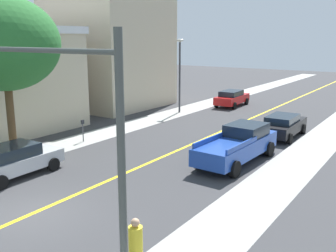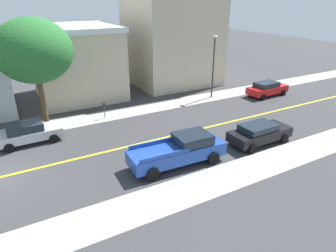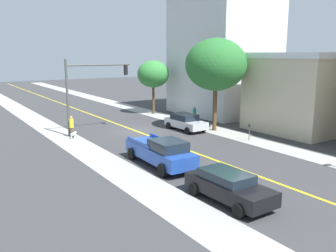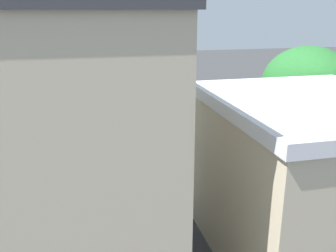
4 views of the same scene
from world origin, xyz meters
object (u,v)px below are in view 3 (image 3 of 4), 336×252
Objects in this scene: street_tree_left_near at (216,65)px; pedestrian_yellow_shirt at (72,126)px; silver_sedan_left_curb at (185,122)px; blue_pickup_truck at (161,152)px; fire_hydrant at (204,125)px; small_dog at (73,134)px; traffic_light_mast at (88,84)px; black_sedan_right_curb at (229,186)px; pedestrian_teal_shirt at (194,114)px; parking_meter at (249,130)px; street_tree_right_corner at (153,74)px.

street_tree_left_near is 4.62× the size of pedestrian_yellow_shirt.
blue_pickup_truck is at bearing -45.82° from silver_sedan_left_curb.
street_tree_left_near is 11.03× the size of fire_hydrant.
pedestrian_yellow_shirt is 2.52× the size of small_dog.
silver_sedan_left_curb is (1.84, -0.44, 0.42)m from fire_hydrant.
silver_sedan_left_curb is at bearing -13.34° from fire_hydrant.
pedestrian_yellow_shirt reaches higher than small_dog.
silver_sedan_left_curb is (-7.91, 3.62, -3.62)m from traffic_light_mast.
pedestrian_yellow_shirt is (1.84, 0.52, -3.46)m from traffic_light_mast.
pedestrian_teal_shirt is at bearing 146.26° from black_sedan_right_curb.
street_tree_left_near is 1.91× the size of silver_sedan_left_curb.
blue_pickup_truck is at bearing -25.44° from pedestrian_teal_shirt.
street_tree_left_near is 6.93m from parking_meter.
street_tree_right_corner reaches higher than pedestrian_teal_shirt.
silver_sedan_left_curb is at bearing 76.09° from street_tree_right_corner.
fire_hydrant reaches higher than small_dog.
street_tree_right_corner reaches higher than pedestrian_yellow_shirt.
parking_meter is at bearing -70.37° from small_dog.
silver_sedan_left_curb is at bearing -85.88° from pedestrian_yellow_shirt.
pedestrian_teal_shirt is (-10.77, -10.48, -0.06)m from blue_pickup_truck.
street_tree_right_corner is at bearing -39.79° from pedestrian_yellow_shirt.
traffic_light_mast reaches higher than silver_sedan_left_curb.
street_tree_left_near reaches higher than pedestrian_yellow_shirt.
street_tree_left_near reaches higher than street_tree_right_corner.
street_tree_right_corner is 11.94m from traffic_light_mast.
pedestrian_yellow_shirt is at bearing 48.53° from small_dog.
fire_hydrant is 0.12× the size of blue_pickup_truck.
blue_pickup_truck reaches higher than parking_meter.
blue_pickup_truck is (-0.19, 11.52, -3.48)m from traffic_light_mast.
small_dog is (12.05, -4.00, -5.65)m from street_tree_left_near.
black_sedan_right_curb is at bearing 66.66° from street_tree_right_corner.
traffic_light_mast is (10.13, -5.13, -1.61)m from street_tree_left_near.
small_dog is (11.75, -8.67, -0.54)m from parking_meter.
black_sedan_right_curb is 1.07× the size of silver_sedan_left_curb.
blue_pickup_truck is (10.11, 17.56, -3.73)m from street_tree_right_corner.
traffic_light_mast is 3.96× the size of pedestrian_teal_shirt.
pedestrian_teal_shirt is at bearing -97.34° from parking_meter.
pedestrian_yellow_shirt is (12.14, 6.56, -3.70)m from street_tree_right_corner.
parking_meter is 0.32× the size of silver_sedan_left_curb.
black_sedan_right_curb is at bearing -117.67° from small_dog.
pedestrian_yellow_shirt reaches higher than fire_hydrant.
black_sedan_right_curb is 16.96m from small_dog.
street_tree_right_corner is (-0.17, -11.17, -1.37)m from street_tree_left_near.
street_tree_left_near reaches higher than small_dog.
traffic_light_mast is 18.35m from black_sedan_right_curb.
street_tree_right_corner is at bearing -91.69° from parking_meter.
small_dog is at bearing -36.44° from parking_meter.
pedestrian_yellow_shirt is at bearing -164.32° from traffic_light_mast.
small_dog is at bearing -166.04° from blue_pickup_truck.
parking_meter is (-0.08, 5.74, 0.54)m from fire_hydrant.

